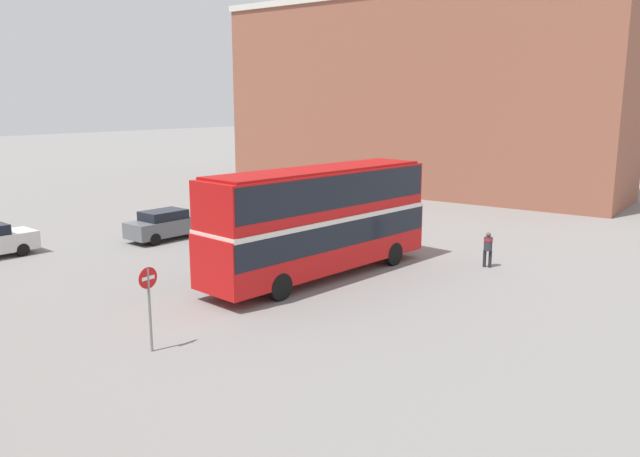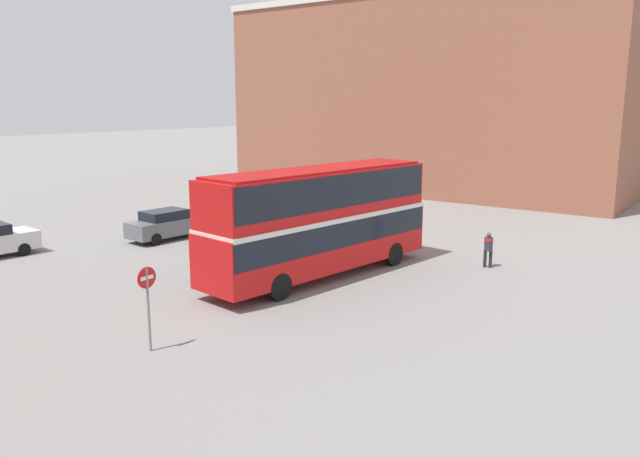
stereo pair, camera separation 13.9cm
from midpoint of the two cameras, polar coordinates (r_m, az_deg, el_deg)
The scene contains 7 objects.
ground_plane at distance 25.95m, azimuth -2.59°, elevation -4.65°, with size 240.00×240.00×0.00m, color gray.
building_row_right at distance 52.33m, azimuth 9.06°, elevation 11.97°, with size 9.09×32.87×15.54m.
double_decker_bus at distance 25.77m, azimuth 0.16°, elevation 1.24°, with size 11.48×3.87×4.57m.
pedestrian_foreground at distance 28.53m, azimuth 15.28°, elevation -1.56°, with size 0.48×0.48×1.58m.
parked_car_kerb_near at distance 34.24m, azimuth -13.71°, elevation 0.37°, with size 4.39×1.95×1.59m.
parked_car_kerb_far at distance 40.42m, azimuth -8.05°, elevation 2.21°, with size 4.21×1.87×1.54m.
no_entry_sign at distance 18.82m, azimuth -15.28°, elevation -5.88°, with size 0.64×0.08×2.56m.
Camera 2 is at (-19.23, -15.88, 7.20)m, focal length 35.00 mm.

